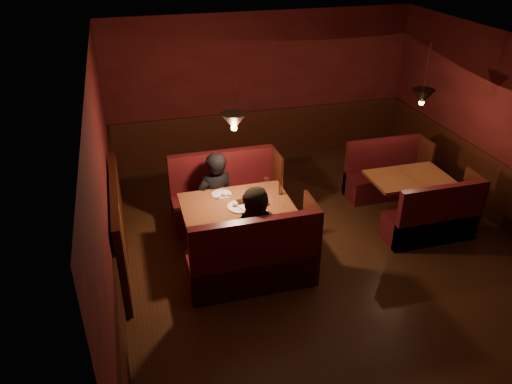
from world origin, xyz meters
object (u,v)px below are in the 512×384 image
object	(u,v)px
main_bench_far	(226,200)
second_bench_far	(385,177)
main_bench_near	(254,264)
second_bench_near	(433,221)
main_table	(237,213)
diner_b	(259,224)
second_table	(407,186)
diner_a	(215,184)

from	to	relation	value
main_bench_far	second_bench_far	distance (m)	2.93
main_bench_near	second_bench_near	xyz separation A→B (m)	(2.93, 0.36, -0.05)
main_table	main_bench_near	bearing A→B (deg)	-88.75
second_bench_near	diner_b	world-z (taller)	diner_b
diner_b	second_bench_near	bearing A→B (deg)	26.94
main_bench_far	second_table	xyz separation A→B (m)	(2.90, -0.64, 0.16)
second_bench_near	diner_b	bearing A→B (deg)	-176.40
second_table	second_bench_far	world-z (taller)	second_bench_far
second_bench_near	diner_a	bearing A→B (deg)	161.04
second_bench_near	diner_a	xyz separation A→B (m)	(-3.15, 1.08, 0.54)
main_bench_far	main_table	bearing A→B (deg)	-91.25
diner_b	main_table	bearing A→B (deg)	123.69
second_bench_far	diner_a	world-z (taller)	diner_a
diner_a	second_bench_far	bearing A→B (deg)	172.73
main_bench_far	diner_b	world-z (taller)	diner_b
second_bench_far	diner_b	world-z (taller)	diner_b
main_bench_near	second_table	size ratio (longest dim) A/B	1.34
diner_b	main_bench_near	bearing A→B (deg)	-97.33
main_table	diner_b	distance (m)	0.74
main_bench_far	second_bench_far	size ratio (longest dim) A/B	1.21
second_table	second_bench_near	world-z (taller)	second_bench_near
second_bench_near	main_table	bearing A→B (deg)	169.95
second_table	second_bench_near	bearing A→B (deg)	-87.80
main_table	diner_a	xyz separation A→B (m)	(-0.20, 0.56, 0.22)
main_table	second_table	distance (m)	2.93
main_bench_near	second_table	world-z (taller)	main_bench_near
main_bench_near	second_table	distance (m)	3.11
main_bench_far	second_table	world-z (taller)	main_bench_far
main_bench_near	diner_b	world-z (taller)	diner_b
second_table	second_bench_near	distance (m)	0.79
diner_a	second_table	bearing A→B (deg)	158.87
main_table	main_bench_far	world-z (taller)	main_bench_far
main_table	main_bench_far	bearing A→B (deg)	88.75
main_table	second_bench_near	bearing A→B (deg)	-10.05
main_bench_near	diner_b	bearing A→B (deg)	59.34
second_bench_far	diner_a	size ratio (longest dim) A/B	0.82
diner_a	diner_b	distance (m)	1.30
main_bench_far	diner_b	xyz separation A→B (m)	(0.11, -1.58, 0.49)
main_table	diner_b	bearing A→B (deg)	-79.65
second_bench_far	second_bench_near	size ratio (longest dim) A/B	1.00
diner_a	main_bench_near	bearing A→B (deg)	83.44
main_bench_near	diner_a	xyz separation A→B (m)	(-0.22, 1.44, 0.49)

